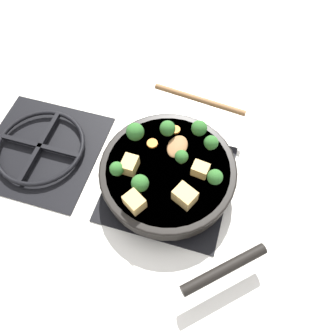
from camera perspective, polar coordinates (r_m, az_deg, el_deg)
ground_plane at (r=0.85m, az=-0.00°, el=-2.59°), size 2.40×2.40×0.00m
front_burner_grate at (r=0.84m, az=-0.00°, el=-2.22°), size 0.31×0.31×0.03m
rear_burner_grate at (r=0.96m, az=-21.24°, el=3.30°), size 0.31×0.31×0.03m
skillet_pan at (r=0.80m, az=0.09°, el=-0.96°), size 0.43×0.42×0.05m
wooden_spoon at (r=0.86m, az=4.00°, el=8.70°), size 0.22×0.26×0.02m
tofu_cube_center_large at (r=0.77m, az=5.65°, el=-0.27°), size 0.04×0.04×0.03m
tofu_cube_near_handle at (r=0.77m, az=-6.68°, el=0.56°), size 0.04×0.04×0.03m
tofu_cube_east_chunk at (r=0.73m, az=2.94°, el=-4.88°), size 0.05×0.06×0.04m
tofu_cube_west_chunk at (r=0.73m, az=-5.86°, el=-5.90°), size 0.05×0.06×0.04m
broccoli_floret_near_spoon at (r=0.81m, az=-0.07°, el=6.90°), size 0.04×0.04×0.05m
broccoli_floret_center_top at (r=0.80m, az=7.51°, el=4.37°), size 0.04×0.04×0.04m
broccoli_floret_east_rim at (r=0.75m, az=8.18°, el=-1.60°), size 0.04×0.04×0.04m
broccoli_floret_west_rim at (r=0.74m, az=-4.89°, el=-2.69°), size 0.04×0.04×0.05m
broccoli_floret_north_edge at (r=0.82m, az=5.45°, el=6.90°), size 0.04×0.04×0.05m
broccoli_floret_south_cluster at (r=0.81m, az=-5.74°, el=6.28°), size 0.04×0.04×0.05m
broccoli_floret_mid_floret at (r=0.77m, az=2.37°, el=1.96°), size 0.03×0.03×0.04m
broccoli_floret_small_inner at (r=0.76m, az=-8.91°, el=-0.17°), size 0.03×0.03×0.04m
carrot_slice_orange_thin at (r=0.84m, az=1.29°, el=6.69°), size 0.02×0.02×0.01m
carrot_slice_near_center at (r=0.82m, az=-2.75°, el=4.31°), size 0.03×0.03×0.01m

